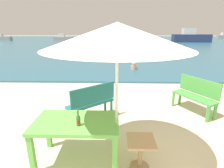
{
  "coord_description": "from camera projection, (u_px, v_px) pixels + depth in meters",
  "views": [
    {
      "loc": [
        -0.41,
        -2.11,
        2.21
      ],
      "look_at": [
        -0.53,
        3.0,
        0.6
      ],
      "focal_mm": 28.08,
      "sensor_mm": 36.0,
      "label": 1
    }
  ],
  "objects": [
    {
      "name": "boat_fishing_trawler",
      "position": [
        1.0,
        38.0,
        33.88
      ],
      "size": [
        3.69,
        1.01,
        1.34
      ],
      "color": "gray",
      "rests_on": "sea_water"
    },
    {
      "name": "boat_cargo_ship",
      "position": [
        191.0,
        37.0,
        29.36
      ],
      "size": [
        6.17,
        1.68,
        2.25
      ],
      "color": "navy",
      "rests_on": "sea_water"
    },
    {
      "name": "patio_umbrella",
      "position": [
        117.0,
        36.0,
        2.42
      ],
      "size": [
        2.1,
        2.1,
        2.3
      ],
      "color": "silver",
      "rests_on": "ground_plane"
    },
    {
      "name": "boat_tanker",
      "position": [
        63.0,
        38.0,
        33.17
      ],
      "size": [
        3.53,
        0.96,
        1.28
      ],
      "color": "gray",
      "rests_on": "sea_water"
    },
    {
      "name": "sea_water",
      "position": [
        118.0,
        42.0,
        31.26
      ],
      "size": [
        120.0,
        50.0,
        0.08
      ],
      "primitive_type": "cube",
      "color": "#2D6075",
      "rests_on": "ground_plane"
    },
    {
      "name": "picnic_table_green",
      "position": [
        77.0,
        127.0,
        2.92
      ],
      "size": [
        1.4,
        0.8,
        0.76
      ],
      "color": "#60B24C",
      "rests_on": "ground_plane"
    },
    {
      "name": "swimmer_person",
      "position": [
        134.0,
        66.0,
        9.63
      ],
      "size": [
        0.34,
        0.34,
        0.41
      ],
      "color": "tan",
      "rests_on": "sea_water"
    },
    {
      "name": "bench_teal_center",
      "position": [
        92.0,
        101.0,
        4.26
      ],
      "size": [
        1.15,
        1.04,
        0.95
      ],
      "color": "#237275",
      "rests_on": "ground_plane"
    },
    {
      "name": "bench_green_left",
      "position": [
        196.0,
        93.0,
        4.74
      ],
      "size": [
        0.91,
        1.22,
        0.95
      ],
      "color": "#4C9E47",
      "rests_on": "ground_plane"
    },
    {
      "name": "side_table_wood",
      "position": [
        140.0,
        150.0,
        2.81
      ],
      "size": [
        0.44,
        0.44,
        0.54
      ],
      "color": "tan",
      "rests_on": "ground_plane"
    },
    {
      "name": "beer_bottle_amber",
      "position": [
        78.0,
        120.0,
        2.73
      ],
      "size": [
        0.07,
        0.07,
        0.26
      ],
      "color": "#2D662D",
      "rests_on": "picnic_table_green"
    }
  ]
}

